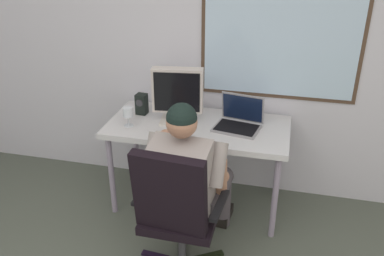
{
  "coord_description": "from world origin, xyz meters",
  "views": [
    {
      "loc": [
        0.6,
        -0.73,
        2.13
      ],
      "look_at": [
        0.01,
        1.72,
        0.89
      ],
      "focal_mm": 38.57,
      "sensor_mm": 36.0,
      "label": 1
    }
  ],
  "objects_px": {
    "desk": "(198,132)",
    "desk_speaker": "(142,104)",
    "office_chair": "(176,208)",
    "laptop": "(239,119)",
    "crt_monitor": "(178,93)",
    "person_seated": "(190,175)",
    "wine_glass": "(128,113)"
  },
  "relations": [
    {
      "from": "office_chair",
      "to": "laptop",
      "type": "xyz_separation_m",
      "value": [
        0.27,
        0.86,
        0.25
      ]
    },
    {
      "from": "crt_monitor",
      "to": "desk_speaker",
      "type": "distance_m",
      "value": 0.37
    },
    {
      "from": "desk",
      "to": "desk_speaker",
      "type": "bearing_deg",
      "value": 169.09
    },
    {
      "from": "crt_monitor",
      "to": "person_seated",
      "type": "bearing_deg",
      "value": -67.63
    },
    {
      "from": "office_chair",
      "to": "desk_speaker",
      "type": "xyz_separation_m",
      "value": [
        -0.54,
        0.91,
        0.27
      ]
    },
    {
      "from": "wine_glass",
      "to": "desk_speaker",
      "type": "relative_size",
      "value": 0.89
    },
    {
      "from": "laptop",
      "to": "wine_glass",
      "type": "bearing_deg",
      "value": -167.18
    },
    {
      "from": "laptop",
      "to": "wine_glass",
      "type": "relative_size",
      "value": 2.51
    },
    {
      "from": "person_seated",
      "to": "desk_speaker",
      "type": "distance_m",
      "value": 0.87
    },
    {
      "from": "office_chair",
      "to": "desk_speaker",
      "type": "relative_size",
      "value": 5.84
    },
    {
      "from": "desk",
      "to": "person_seated",
      "type": "xyz_separation_m",
      "value": [
        0.07,
        -0.54,
        -0.05
      ]
    },
    {
      "from": "person_seated",
      "to": "office_chair",
      "type": "bearing_deg",
      "value": -94.13
    },
    {
      "from": "person_seated",
      "to": "laptop",
      "type": "height_order",
      "value": "person_seated"
    },
    {
      "from": "desk",
      "to": "wine_glass",
      "type": "xyz_separation_m",
      "value": [
        -0.52,
        -0.15,
        0.17
      ]
    },
    {
      "from": "person_seated",
      "to": "wine_glass",
      "type": "xyz_separation_m",
      "value": [
        -0.58,
        0.4,
        0.22
      ]
    },
    {
      "from": "office_chair",
      "to": "crt_monitor",
      "type": "distance_m",
      "value": 0.96
    },
    {
      "from": "wine_glass",
      "to": "laptop",
      "type": "bearing_deg",
      "value": 12.82
    },
    {
      "from": "person_seated",
      "to": "laptop",
      "type": "bearing_deg",
      "value": 67.12
    },
    {
      "from": "laptop",
      "to": "office_chair",
      "type": "bearing_deg",
      "value": -107.26
    },
    {
      "from": "desk",
      "to": "office_chair",
      "type": "xyz_separation_m",
      "value": [
        0.05,
        -0.82,
        -0.12
      ]
    },
    {
      "from": "laptop",
      "to": "desk_speaker",
      "type": "relative_size",
      "value": 2.24
    },
    {
      "from": "wine_glass",
      "to": "desk_speaker",
      "type": "distance_m",
      "value": 0.24
    },
    {
      "from": "crt_monitor",
      "to": "office_chair",
      "type": "bearing_deg",
      "value": -75.78
    },
    {
      "from": "office_chair",
      "to": "laptop",
      "type": "relative_size",
      "value": 2.61
    },
    {
      "from": "person_seated",
      "to": "crt_monitor",
      "type": "distance_m",
      "value": 0.71
    },
    {
      "from": "crt_monitor",
      "to": "laptop",
      "type": "bearing_deg",
      "value": 2.75
    },
    {
      "from": "desk",
      "to": "wine_glass",
      "type": "height_order",
      "value": "wine_glass"
    },
    {
      "from": "desk",
      "to": "desk_speaker",
      "type": "height_order",
      "value": "desk_speaker"
    },
    {
      "from": "desk",
      "to": "person_seated",
      "type": "relative_size",
      "value": 1.17
    },
    {
      "from": "office_chair",
      "to": "person_seated",
      "type": "distance_m",
      "value": 0.28
    },
    {
      "from": "office_chair",
      "to": "person_seated",
      "type": "height_order",
      "value": "person_seated"
    },
    {
      "from": "person_seated",
      "to": "laptop",
      "type": "xyz_separation_m",
      "value": [
        0.25,
        0.59,
        0.18
      ]
    }
  ]
}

